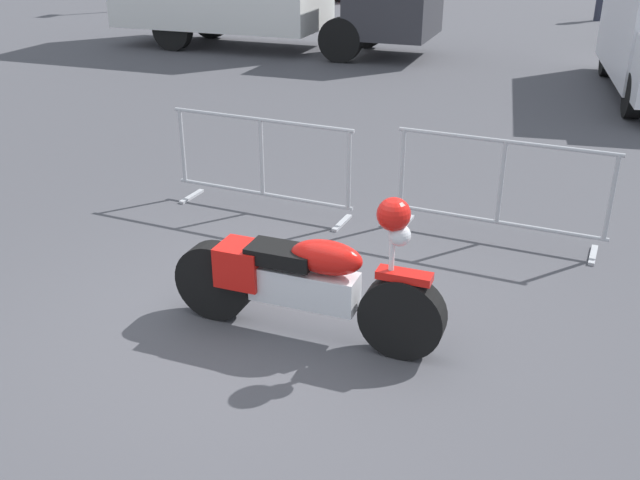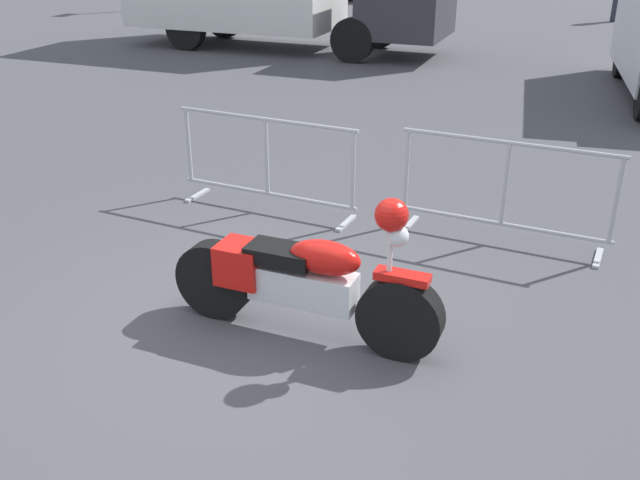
% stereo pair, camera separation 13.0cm
% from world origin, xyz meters
% --- Properties ---
extents(ground_plane, '(120.00, 120.00, 0.00)m').
position_xyz_m(ground_plane, '(0.00, 0.00, 0.00)').
color(ground_plane, '#424247').
extents(motorcycle, '(2.24, 0.36, 1.27)m').
position_xyz_m(motorcycle, '(0.36, 0.14, 0.48)').
color(motorcycle, black).
rests_on(motorcycle, ground).
extents(crowd_barrier_near, '(2.15, 0.65, 1.07)m').
position_xyz_m(crowd_barrier_near, '(-0.92, 2.43, 0.55)').
color(crowd_barrier_near, '#9EA0A5').
rests_on(crowd_barrier_near, ground).
extents(crowd_barrier_far, '(2.15, 0.65, 1.07)m').
position_xyz_m(crowd_barrier_far, '(1.64, 2.43, 0.55)').
color(crowd_barrier_far, '#9EA0A5').
rests_on(crowd_barrier_far, ground).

